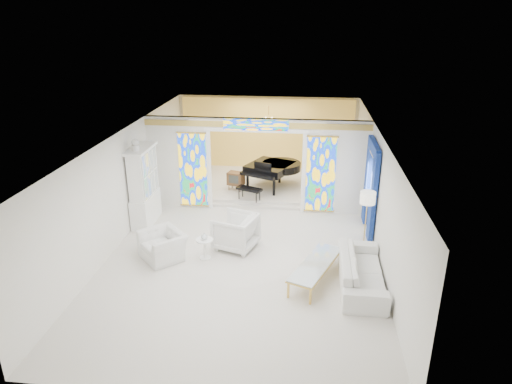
# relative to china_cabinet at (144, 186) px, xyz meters

# --- Properties ---
(floor) EXTENTS (12.00, 12.00, 0.00)m
(floor) POSITION_rel_china_cabinet_xyz_m (3.22, -0.60, -1.17)
(floor) COLOR beige
(floor) RESTS_ON ground
(ceiling) EXTENTS (7.00, 12.00, 0.02)m
(ceiling) POSITION_rel_china_cabinet_xyz_m (3.22, -0.60, 1.83)
(ceiling) COLOR silver
(ceiling) RESTS_ON wall_back
(wall_back) EXTENTS (7.00, 0.02, 3.00)m
(wall_back) POSITION_rel_china_cabinet_xyz_m (3.22, 5.40, 0.33)
(wall_back) COLOR silver
(wall_back) RESTS_ON floor
(wall_front) EXTENTS (7.00, 0.02, 3.00)m
(wall_front) POSITION_rel_china_cabinet_xyz_m (3.22, -6.60, 0.33)
(wall_front) COLOR silver
(wall_front) RESTS_ON floor
(wall_left) EXTENTS (0.02, 12.00, 3.00)m
(wall_left) POSITION_rel_china_cabinet_xyz_m (-0.28, -0.60, 0.33)
(wall_left) COLOR silver
(wall_left) RESTS_ON floor
(wall_right) EXTENTS (0.02, 12.00, 3.00)m
(wall_right) POSITION_rel_china_cabinet_xyz_m (6.72, -0.60, 0.33)
(wall_right) COLOR silver
(wall_right) RESTS_ON floor
(partition_wall) EXTENTS (7.00, 0.22, 3.00)m
(partition_wall) POSITION_rel_china_cabinet_xyz_m (3.22, 1.40, 0.48)
(partition_wall) COLOR silver
(partition_wall) RESTS_ON floor
(stained_glass_left) EXTENTS (0.90, 0.04, 2.40)m
(stained_glass_left) POSITION_rel_china_cabinet_xyz_m (1.19, 1.29, 0.13)
(stained_glass_left) COLOR gold
(stained_glass_left) RESTS_ON partition_wall
(stained_glass_right) EXTENTS (0.90, 0.04, 2.40)m
(stained_glass_right) POSITION_rel_china_cabinet_xyz_m (5.25, 1.29, 0.13)
(stained_glass_right) COLOR gold
(stained_glass_right) RESTS_ON partition_wall
(stained_glass_transom) EXTENTS (2.00, 0.04, 0.34)m
(stained_glass_transom) POSITION_rel_china_cabinet_xyz_m (3.22, 1.29, 1.65)
(stained_glass_transom) COLOR gold
(stained_glass_transom) RESTS_ON partition_wall
(alcove_platform) EXTENTS (6.80, 3.80, 0.18)m
(alcove_platform) POSITION_rel_china_cabinet_xyz_m (3.22, 3.50, -1.08)
(alcove_platform) COLOR beige
(alcove_platform) RESTS_ON floor
(gold_curtain_back) EXTENTS (6.70, 0.10, 2.90)m
(gold_curtain_back) POSITION_rel_china_cabinet_xyz_m (3.22, 5.28, 0.33)
(gold_curtain_back) COLOR #FDCB58
(gold_curtain_back) RESTS_ON wall_back
(chandelier) EXTENTS (0.48, 0.48, 0.30)m
(chandelier) POSITION_rel_china_cabinet_xyz_m (3.42, 3.40, 1.38)
(chandelier) COLOR gold
(chandelier) RESTS_ON ceiling
(blue_drapes) EXTENTS (0.14, 1.85, 2.65)m
(blue_drapes) POSITION_rel_china_cabinet_xyz_m (6.62, 0.10, 0.41)
(blue_drapes) COLOR navy
(blue_drapes) RESTS_ON wall_right
(china_cabinet) EXTENTS (0.56, 1.46, 2.72)m
(china_cabinet) POSITION_rel_china_cabinet_xyz_m (0.00, 0.00, 0.00)
(china_cabinet) COLOR white
(china_cabinet) RESTS_ON floor
(armchair_left) EXTENTS (1.47, 1.47, 0.72)m
(armchair_left) POSITION_rel_china_cabinet_xyz_m (1.16, -2.08, -0.81)
(armchair_left) COLOR white
(armchair_left) RESTS_ON floor
(armchair_right) EXTENTS (1.31, 1.29, 0.96)m
(armchair_right) POSITION_rel_china_cabinet_xyz_m (2.96, -1.30, -0.69)
(armchair_right) COLOR white
(armchair_right) RESTS_ON floor
(sofa) EXTENTS (1.03, 2.55, 0.74)m
(sofa) POSITION_rel_china_cabinet_xyz_m (6.17, -2.79, -0.80)
(sofa) COLOR white
(sofa) RESTS_ON floor
(side_table) EXTENTS (0.54, 0.54, 0.55)m
(side_table) POSITION_rel_china_cabinet_xyz_m (2.25, -1.99, -0.81)
(side_table) COLOR white
(side_table) RESTS_ON floor
(vase) EXTENTS (0.18, 0.18, 0.18)m
(vase) POSITION_rel_china_cabinet_xyz_m (2.25, -1.99, -0.52)
(vase) COLOR silver
(vase) RESTS_ON side_table
(coffee_table) EXTENTS (1.38, 2.17, 0.47)m
(coffee_table) POSITION_rel_china_cabinet_xyz_m (5.10, -2.72, -0.74)
(coffee_table) COLOR silver
(coffee_table) RESTS_ON floor
(floor_lamp) EXTENTS (0.48, 0.48, 1.65)m
(floor_lamp) POSITION_rel_china_cabinet_xyz_m (6.42, -0.96, 0.24)
(floor_lamp) COLOR gold
(floor_lamp) RESTS_ON floor
(grand_piano) EXTENTS (2.33, 2.73, 1.05)m
(grand_piano) POSITION_rel_china_cabinet_xyz_m (3.67, 3.06, -0.28)
(grand_piano) COLOR black
(grand_piano) RESTS_ON alcove_platform
(tv_console) EXTENTS (0.64, 0.51, 0.64)m
(tv_console) POSITION_rel_china_cabinet_xyz_m (2.36, 2.59, -0.57)
(tv_console) COLOR brown
(tv_console) RESTS_ON alcove_platform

